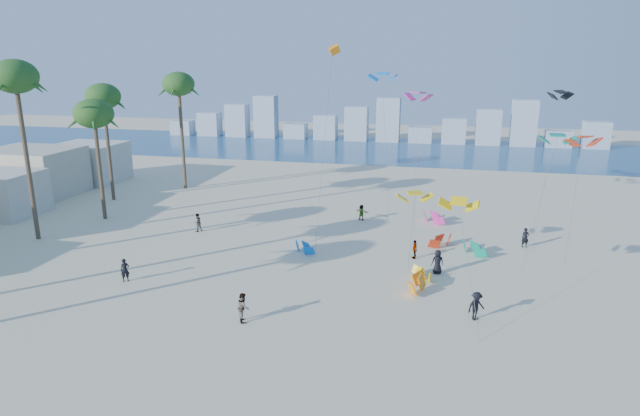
# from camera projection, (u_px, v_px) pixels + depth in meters

# --- Properties ---
(ground) EXTENTS (220.00, 220.00, 0.00)m
(ground) POSITION_uv_depth(u_px,v_px,m) (198.00, 364.00, 28.87)
(ground) COLOR beige
(ground) RESTS_ON ground
(ocean) EXTENTS (220.00, 220.00, 0.00)m
(ocean) POSITION_uv_depth(u_px,v_px,m) (374.00, 149.00, 96.48)
(ocean) COLOR navy
(ocean) RESTS_ON ground
(kitesurfer_near) EXTENTS (0.75, 0.70, 1.72)m
(kitesurfer_near) POSITION_uv_depth(u_px,v_px,m) (125.00, 270.00, 39.35)
(kitesurfer_near) COLOR black
(kitesurfer_near) RESTS_ON ground
(kitesurfer_mid) EXTENTS (1.03, 1.12, 1.86)m
(kitesurfer_mid) POSITION_uv_depth(u_px,v_px,m) (243.00, 307.00, 33.36)
(kitesurfer_mid) COLOR gray
(kitesurfer_mid) RESTS_ON ground
(kitesurfers_far) EXTENTS (30.26, 20.92, 1.86)m
(kitesurfers_far) POSITION_uv_depth(u_px,v_px,m) (384.00, 248.00, 43.90)
(kitesurfers_far) COLOR black
(kitesurfers_far) RESTS_ON ground
(grounded_kites) EXTENTS (16.51, 20.24, 1.00)m
(grounded_kites) POSITION_uv_depth(u_px,v_px,m) (423.00, 248.00, 45.04)
(grounded_kites) COLOR #0D79ED
(grounded_kites) RESTS_ON ground
(flying_kites) EXTENTS (28.24, 25.88, 17.36)m
(flying_kites) POSITION_uv_depth(u_px,v_px,m) (476.00, 123.00, 43.16)
(flying_kites) COLOR yellow
(flying_kites) RESTS_ON ground
(palm_row) EXTENTS (9.31, 44.80, 15.69)m
(palm_row) POSITION_uv_depth(u_px,v_px,m) (35.00, 113.00, 45.72)
(palm_row) COLOR brown
(palm_row) RESTS_ON ground
(distant_skyline) EXTENTS (85.00, 3.00, 8.40)m
(distant_skyline) POSITION_uv_depth(u_px,v_px,m) (375.00, 125.00, 105.30)
(distant_skyline) COLOR #9EADBF
(distant_skyline) RESTS_ON ground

